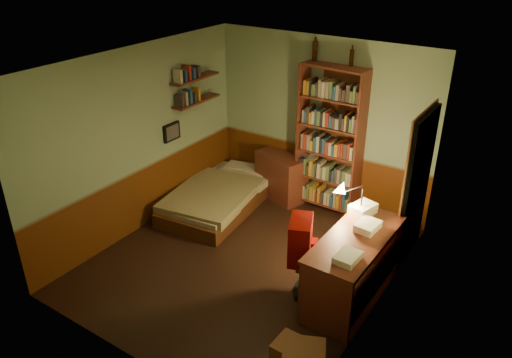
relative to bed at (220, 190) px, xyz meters
The scene contains 23 objects.
floor 1.54m from the bed, 40.00° to the right, with size 3.50×4.00×0.02m, color black.
ceiling 2.76m from the bed, 40.00° to the right, with size 3.50×4.00×0.02m, color silver.
wall_back 1.85m from the bed, 41.97° to the left, with size 3.50×0.02×2.60m, color gray.
wall_left 1.52m from the bed, 121.91° to the right, with size 0.02×4.00×2.60m, color gray.
wall_right 3.23m from the bed, 18.40° to the right, with size 0.02×4.00×2.60m, color gray.
wall_front 3.35m from the bed, 68.80° to the right, with size 3.50×0.02×2.60m, color gray.
doorway 2.98m from the bed, ahead, with size 0.06×0.90×2.00m, color black.
door_trim 2.95m from the bed, ahead, with size 0.02×0.98×2.08m, color #4A2611.
bed is the anchor object (origin of this frame).
dresser 1.02m from the bed, 51.73° to the left, with size 0.83×0.42×0.74m, color #5D271A.
mini_stereo 1.48m from the bed, 41.44° to the left, with size 0.23×0.18×0.13m, color #B2B2B7.
bookshelf 1.85m from the bed, 32.20° to the left, with size 0.96×0.30×2.24m, color #5D271A.
bottle_left 2.52m from the bed, 44.08° to the left, with size 0.07×0.07×0.27m, color black.
bottle_right 2.77m from the bed, 31.99° to the left, with size 0.06×0.06×0.22m, color black.
desk 2.73m from the bed, 18.11° to the right, with size 0.64×1.53×0.82m, color #5D271A.
paper_stack 2.53m from the bed, ahead, with size 0.22×0.31×0.12m, color silver.
desk_lamp 2.60m from the bed, ahead, with size 0.19×0.19×0.64m, color black.
office_chair 2.49m from the bed, 25.62° to the right, with size 0.57×0.50×1.13m, color #2D4E3B.
red_jacket 2.38m from the bed, 22.85° to the right, with size 0.24×0.44×0.52m, color #8C0700.
wall_shelf_lower 1.40m from the bed, 164.96° to the left, with size 0.20×0.90×0.03m, color #5D271A.
wall_shelf_upper 1.73m from the bed, 164.96° to the left, with size 0.20×0.90×0.03m, color #5D271A.
framed_picture 1.17m from the bed, 146.73° to the right, with size 0.04×0.32×0.26m, color black.
cardboard_box_b 3.34m from the bed, 40.16° to the right, with size 0.38×0.31×0.27m, color brown.
Camera 1 is at (3.10, -4.42, 3.91)m, focal length 35.00 mm.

